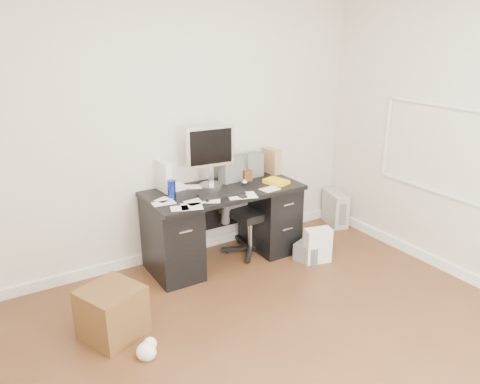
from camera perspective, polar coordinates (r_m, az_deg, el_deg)
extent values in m
plane|color=#4E2E19|center=(3.48, 7.82, -20.10)|extent=(4.00, 4.00, 0.00)
cube|color=beige|center=(4.49, -7.74, 8.27)|extent=(4.00, 0.02, 2.70)
cube|color=white|center=(4.89, -6.98, -6.87)|extent=(4.00, 0.03, 0.10)
cube|color=white|center=(4.78, 27.01, -9.70)|extent=(0.03, 4.00, 0.10)
cube|color=black|center=(4.47, -2.04, 0.17)|extent=(1.50, 0.70, 0.04)
cube|color=black|center=(4.39, -8.27, -5.70)|extent=(0.40, 0.60, 0.71)
cube|color=black|center=(4.88, 3.65, -2.88)|extent=(0.40, 0.60, 0.71)
cube|color=black|center=(4.84, -3.92, -1.81)|extent=(0.70, 0.03, 0.51)
cube|color=black|center=(4.28, -2.26, -0.29)|extent=(0.44, 0.20, 0.02)
sphere|color=silver|center=(4.55, 0.54, 1.19)|extent=(0.08, 0.08, 0.06)
cylinder|color=#162B99|center=(4.25, -8.33, 0.35)|extent=(0.09, 0.09, 0.16)
cube|color=white|center=(4.43, -9.40, 1.96)|extent=(0.13, 0.26, 0.29)
cube|color=#AA8052|center=(4.93, 3.86, 3.80)|extent=(0.12, 0.23, 0.26)
cube|color=yellow|center=(4.63, 4.48, 1.30)|extent=(0.23, 0.26, 0.04)
cube|color=#A7A297|center=(5.62, 11.51, -1.94)|extent=(0.28, 0.42, 0.39)
cube|color=white|center=(4.70, 9.44, -6.44)|extent=(0.30, 0.24, 0.35)
cube|color=#4F3117|center=(3.72, -15.33, -13.98)|extent=(0.52, 0.52, 0.40)
cube|color=slate|center=(4.79, 8.64, -7.03)|extent=(0.37, 0.34, 0.18)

